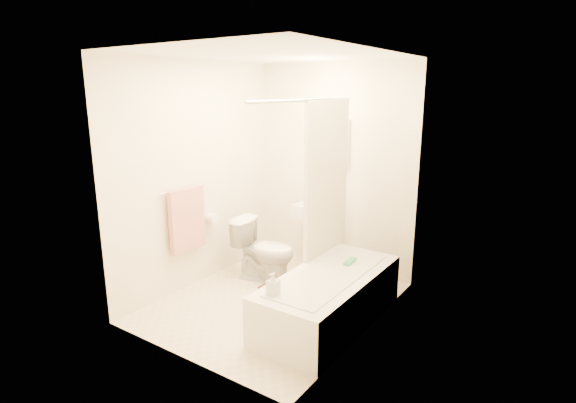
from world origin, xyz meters
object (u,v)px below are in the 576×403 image
Objects in this scene: bath_mat at (296,288)px; soap_bottle at (273,284)px; toilet at (265,251)px; bathtub at (329,298)px; sink at (316,235)px.

bath_mat is 3.41× the size of soap_bottle.
toilet is at bearing 130.02° from soap_bottle.
soap_bottle reaches higher than bathtub.
sink is 1.33× the size of bath_mat.
sink reaches higher than toilet.
bathtub is at bearing -46.26° from sink.
soap_bottle reaches higher than bath_mat.
toilet is 0.65m from sink.
sink reaches higher than bathtub.
soap_bottle is (0.54, -1.60, 0.11)m from sink.
toilet reaches higher than bathtub.
soap_bottle is at bearing -106.08° from bathtub.
soap_bottle is (0.88, -1.05, 0.21)m from toilet.
bath_mat is at bearing -72.95° from sink.
soap_bottle is at bearing -64.20° from sink.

